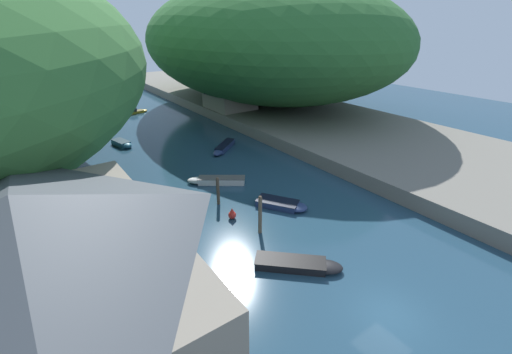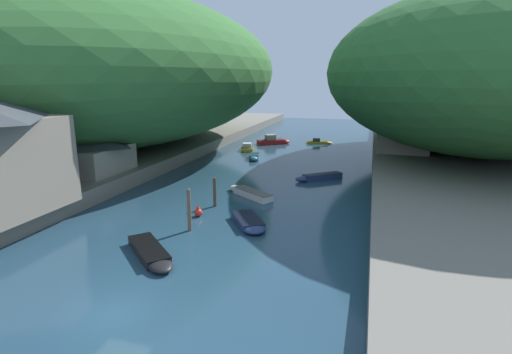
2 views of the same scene
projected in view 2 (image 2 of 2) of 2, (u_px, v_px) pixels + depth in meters
water_surface at (270, 172)px, 46.74m from camera, size 130.00×130.00×0.00m
left_bank at (104, 156)px, 52.67m from camera, size 22.00×120.00×1.50m
right_bank at (485, 180)px, 40.44m from camera, size 22.00×120.00×1.50m
hillside_left at (113, 71)px, 54.94m from camera, size 42.81×59.93×20.38m
hillside_right at (479, 73)px, 49.95m from camera, size 37.53×52.55×19.72m
boathouse_shed at (88, 152)px, 40.07m from camera, size 7.22×7.39×3.93m
right_bank_cottage at (402, 135)px, 52.22m from camera, size 6.78×7.95×3.91m
boat_small_dinghy at (152, 254)px, 24.44m from camera, size 5.16×5.00×0.56m
boat_white_cruiser at (248, 192)px, 37.51m from camera, size 5.36×4.31×0.64m
boat_near_quay at (317, 177)px, 43.14m from camera, size 5.02×4.36×0.65m
boat_cabin_cruiser at (274, 141)px, 66.74m from camera, size 5.70×4.72×1.58m
boat_moored_right at (250, 223)px, 29.68m from camera, size 3.80×4.65×0.56m
boat_yellow_tender at (319, 142)px, 67.06m from camera, size 4.43×1.93×0.95m
boat_navy_launch at (247, 147)px, 61.39m from camera, size 2.96×5.13×1.12m
boat_mid_channel at (254, 157)px, 53.96m from camera, size 2.01×3.66×0.69m
mooring_post_second at (189, 210)px, 28.61m from camera, size 0.29×0.29×3.18m
mooring_post_middle at (215, 192)px, 34.15m from camera, size 0.28×0.28×2.58m
channel_buoy_near at (198, 212)px, 31.85m from camera, size 0.65×0.65×0.98m
person_by_boathouse at (57, 184)px, 32.10m from camera, size 0.25×0.40×1.69m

